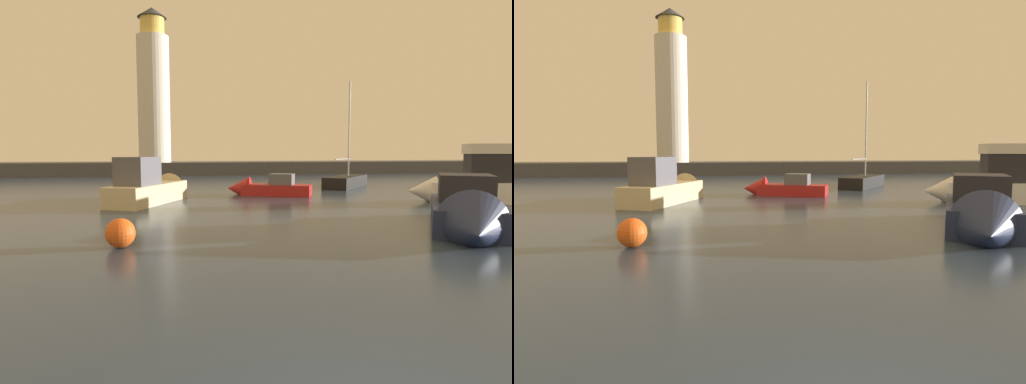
# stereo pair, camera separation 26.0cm
# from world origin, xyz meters

# --- Properties ---
(ground_plane) EXTENTS (220.00, 220.00, 0.00)m
(ground_plane) POSITION_xyz_m (0.00, 25.26, 0.00)
(ground_plane) COLOR #2D3D51
(breakwater) EXTENTS (90.53, 4.94, 1.63)m
(breakwater) POSITION_xyz_m (0.00, 50.52, 0.82)
(breakwater) COLOR #423F3D
(breakwater) RESTS_ON ground_plane
(lighthouse) EXTENTS (3.90, 3.90, 18.79)m
(lighthouse) POSITION_xyz_m (-3.54, 50.52, 10.53)
(lighthouse) COLOR silver
(lighthouse) RESTS_ON breakwater
(motorboat_0) EXTENTS (5.92, 4.07, 1.88)m
(motorboat_0) POSITION_xyz_m (4.28, 24.29, 0.48)
(motorboat_0) COLOR #B21E1E
(motorboat_0) RESTS_ON ground_plane
(motorboat_1) EXTENTS (6.33, 7.72, 2.62)m
(motorboat_1) POSITION_xyz_m (8.43, 9.78, 0.68)
(motorboat_1) COLOR #1E284C
(motorboat_1) RESTS_ON ground_plane
(motorboat_2) EXTENTS (5.12, 7.79, 2.99)m
(motorboat_2) POSITION_xyz_m (-2.84, 21.84, 0.86)
(motorboat_2) COLOR beige
(motorboat_2) RESTS_ON ground_plane
(motorboat_3) EXTENTS (7.06, 3.95, 3.57)m
(motorboat_3) POSITION_xyz_m (15.03, 17.66, 1.11)
(motorboat_3) COLOR white
(motorboat_3) RESTS_ON ground_plane
(sailboat_moored) EXTENTS (5.81, 6.38, 8.77)m
(sailboat_moored) POSITION_xyz_m (12.49, 29.06, 0.51)
(sailboat_moored) COLOR black
(sailboat_moored) RESTS_ON ground_plane
(mooring_buoy) EXTENTS (0.90, 0.90, 0.90)m
(mooring_buoy) POSITION_xyz_m (-3.50, 10.03, 0.45)
(mooring_buoy) COLOR #EA5919
(mooring_buoy) RESTS_ON ground_plane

